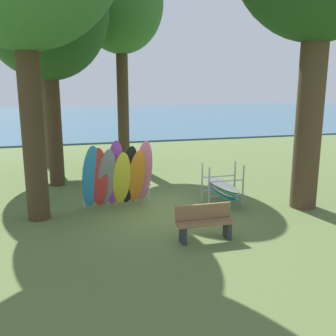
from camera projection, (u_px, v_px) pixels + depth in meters
ground_plane at (161, 211)px, 11.35m from camera, size 80.00×80.00×0.00m
lake_water at (89, 117)px, 40.51m from camera, size 80.00×36.00×0.10m
tree_mid_behind at (121, 5)px, 16.57m from camera, size 3.69×3.69×9.11m
tree_far_left_back at (47, 9)px, 12.88m from camera, size 4.15×4.15×8.50m
tree_far_right_back at (39, 12)px, 15.98m from camera, size 4.77×4.77×9.29m
leaning_board_pile at (118, 176)px, 11.40m from camera, size 2.18×1.19×2.12m
board_storage_rack at (222, 187)px, 11.91m from camera, size 1.15×2.13×1.25m
park_bench at (205, 222)px, 9.20m from camera, size 1.40×0.41×0.85m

